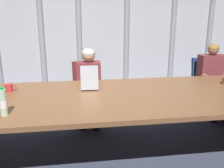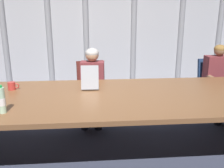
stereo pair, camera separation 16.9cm
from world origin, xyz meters
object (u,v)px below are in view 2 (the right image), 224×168
(office_chair_center, at_px, (213,94))
(person_left_mid, at_px, (92,81))
(office_chair_left_mid, at_px, (92,97))
(person_center, at_px, (219,78))
(water_bottle_secondary, at_px, (2,100))
(coffee_mug_near, at_px, (12,86))
(laptop_left_mid, at_px, (90,83))

(office_chair_center, xyz_separation_m, person_left_mid, (-2.03, -0.16, 0.31))
(office_chair_left_mid, xyz_separation_m, person_center, (2.02, -0.15, 0.32))
(office_chair_center, bearing_deg, person_left_mid, -90.94)
(office_chair_center, height_order, water_bottle_secondary, water_bottle_secondary)
(office_chair_center, height_order, person_left_mid, person_left_mid)
(person_center, distance_m, water_bottle_secondary, 3.21)
(office_chair_left_mid, bearing_deg, water_bottle_secondary, -37.47)
(coffee_mug_near, bearing_deg, person_left_mid, 32.85)
(laptop_left_mid, distance_m, person_center, 2.15)
(laptop_left_mid, height_order, person_left_mid, person_left_mid)
(person_center, bearing_deg, office_chair_left_mid, -93.10)
(person_left_mid, bearing_deg, person_center, 95.42)
(office_chair_left_mid, bearing_deg, person_center, 77.05)
(water_bottle_secondary, xyz_separation_m, coffee_mug_near, (-0.13, 0.76, -0.08))
(office_chair_left_mid, distance_m, person_left_mid, 0.35)
(laptop_left_mid, relative_size, water_bottle_secondary, 1.36)
(person_left_mid, bearing_deg, coffee_mug_near, -51.88)
(office_chair_left_mid, relative_size, person_left_mid, 0.79)
(laptop_left_mid, xyz_separation_m, coffee_mug_near, (-0.96, -0.01, -0.01))
(office_chair_center, height_order, person_center, person_center)
(laptop_left_mid, bearing_deg, person_center, -71.26)
(office_chair_center, distance_m, water_bottle_secondary, 3.33)
(laptop_left_mid, relative_size, office_chair_left_mid, 0.41)
(laptop_left_mid, relative_size, person_left_mid, 0.32)
(office_chair_center, xyz_separation_m, person_center, (-0.01, -0.15, 0.32))
(laptop_left_mid, distance_m, coffee_mug_near, 0.97)
(laptop_left_mid, distance_m, water_bottle_secondary, 1.14)
(office_chair_left_mid, height_order, office_chair_center, office_chair_center)
(water_bottle_secondary, bearing_deg, laptop_left_mid, 42.76)
(person_center, height_order, water_bottle_secondary, person_center)
(person_left_mid, height_order, person_center, person_center)
(coffee_mug_near, bearing_deg, laptop_left_mid, 0.74)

